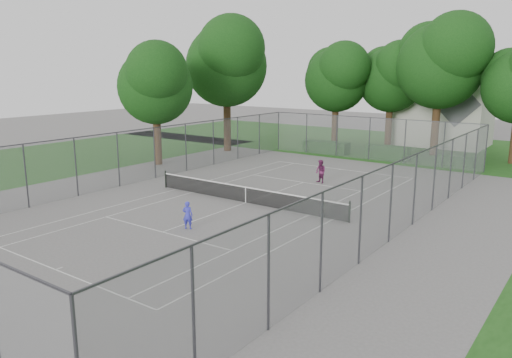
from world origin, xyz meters
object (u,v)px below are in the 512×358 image
Objects in this scene: tennis_net at (246,194)px; girl_player at (188,215)px; woman_player at (321,172)px; house at (443,101)px.

girl_player reaches higher than tennis_net.
tennis_net is 8.32× the size of woman_player.
tennis_net is 5.37m from girl_player.
woman_player is at bearing -93.46° from house.
tennis_net is 9.58× the size of girl_player.
tennis_net is at bearing -77.27° from woman_player.
house reaches higher than woman_player.
girl_player is (0.61, -5.33, 0.16)m from tennis_net.
woman_player is (1.00, 6.90, 0.26)m from tennis_net.
tennis_net is 1.21× the size of house.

